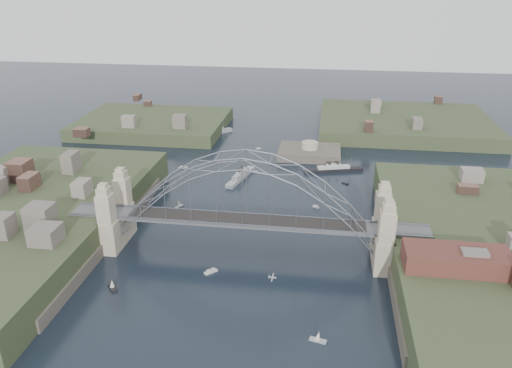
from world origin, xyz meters
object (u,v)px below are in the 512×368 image
object	(u,v)px
wharf_shed	(456,259)
ocean_liner	(333,169)
naval_cruiser_far	(213,132)
naval_cruiser_near	(241,176)
fort_island	(309,157)
bridge	(245,205)

from	to	relation	value
wharf_shed	ocean_liner	size ratio (longest dim) A/B	1.02
naval_cruiser_far	ocean_liner	xyz separation A→B (m)	(48.89, -35.37, -0.15)
naval_cruiser_near	naval_cruiser_far	bearing A→B (deg)	112.64
naval_cruiser_near	ocean_liner	world-z (taller)	naval_cruiser_near
fort_island	ocean_liner	size ratio (longest dim) A/B	1.12
bridge	fort_island	size ratio (longest dim) A/B	3.82
bridge	naval_cruiser_far	xyz separation A→B (m)	(-28.23, 91.48, -11.43)
wharf_shed	naval_cruiser_far	xyz separation A→B (m)	(-72.23, 105.48, -9.10)
fort_island	naval_cruiser_near	size ratio (longest dim) A/B	1.22
fort_island	naval_cruiser_far	size ratio (longest dim) A/B	1.59
fort_island	naval_cruiser_far	world-z (taller)	fort_island
fort_island	wharf_shed	distance (m)	90.48
naval_cruiser_near	wharf_shed	bearing A→B (deg)	-48.23
naval_cruiser_far	ocean_liner	distance (m)	60.34
bridge	wharf_shed	size ratio (longest dim) A/B	4.20
wharf_shed	naval_cruiser_far	bearing A→B (deg)	124.40
naval_cruiser_near	naval_cruiser_far	size ratio (longest dim) A/B	1.30
fort_island	wharf_shed	size ratio (longest dim) A/B	1.10
wharf_shed	naval_cruiser_near	xyz separation A→B (m)	(-52.97, 59.30, -9.16)
bridge	naval_cruiser_near	xyz separation A→B (m)	(-8.97, 45.30, -11.49)
bridge	naval_cruiser_near	distance (m)	47.58
bridge	fort_island	world-z (taller)	bridge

